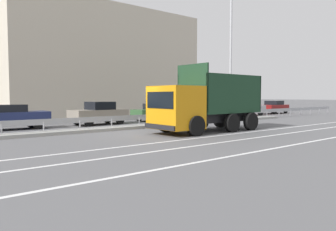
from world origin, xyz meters
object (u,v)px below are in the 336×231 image
parked_car_6 (202,111)px  parked_car_8 (274,107)px  parked_car_3 (11,117)px  street_lamp_2 (232,48)px  parked_car_5 (158,112)px  dump_truck (197,109)px  church_tower (50,73)px  median_road_sign (211,107)px  parked_car_4 (99,113)px  parked_car_7 (245,108)px

parked_car_6 → parked_car_8: bearing=92.3°
parked_car_3 → street_lamp_2: bearing=76.8°
parked_car_5 → parked_car_6: (5.08, 0.02, -0.04)m
dump_truck → church_tower: 33.98m
median_road_sign → parked_car_5: median_road_sign is taller
street_lamp_2 → parked_car_8: 14.27m
parked_car_5 → parked_car_6: parked_car_5 is taller
dump_truck → parked_car_4: dump_truck is taller
parked_car_4 → median_road_sign: bearing=-120.3°
street_lamp_2 → parked_car_4: street_lamp_2 is taller
median_road_sign → parked_car_7: median_road_sign is taller
parked_car_5 → church_tower: bearing=179.5°
dump_truck → street_lamp_2: size_ratio=0.67×
parked_car_4 → parked_car_5: 5.46m
median_road_sign → church_tower: (-1.65, 29.43, 4.06)m
church_tower → dump_truck: bearing=-96.7°
parked_car_4 → parked_car_7: bearing=-93.3°
street_lamp_2 → parked_car_7: street_lamp_2 is taller
parked_car_5 → parked_car_4: bearing=-87.8°
parked_car_3 → parked_car_6: parked_car_3 is taller
dump_truck → church_tower: church_tower is taller
parked_car_3 → church_tower: size_ratio=0.36×
parked_car_6 → parked_car_8: size_ratio=1.09×
median_road_sign → parked_car_3: bearing=162.8°
median_road_sign → parked_car_6: (3.10, 4.05, -0.51)m
dump_truck → parked_car_6: dump_truck is taller
median_road_sign → church_tower: size_ratio=0.19×
parked_car_7 → street_lamp_2: bearing=123.2°
parked_car_3 → parked_car_5: 11.17m
parked_car_7 → parked_car_3: bearing=93.3°
street_lamp_2 → parked_car_5: (-4.21, 4.13, -5.08)m
parked_car_8 → median_road_sign: bearing=101.7°
parked_car_3 → parked_car_7: bearing=91.1°
dump_truck → parked_car_3: (-7.55, 8.16, -0.56)m
parked_car_5 → parked_car_6: bearing=90.4°
parked_car_8 → parked_car_4: bearing=87.0°
parked_car_7 → parked_car_5: bearing=92.6°
dump_truck → parked_car_5: (3.62, 8.12, -0.61)m
dump_truck → parked_car_8: dump_truck is taller
street_lamp_2 → parked_car_5: bearing=135.6°
median_road_sign → parked_car_4: median_road_sign is taller
dump_truck → church_tower: bearing=-6.5°
dump_truck → parked_car_3: bearing=43.0°
street_lamp_2 → church_tower: church_tower is taller
parked_car_3 → parked_car_6: (16.25, -0.02, -0.09)m
parked_car_8 → church_tower: size_ratio=0.36×
church_tower → parked_car_3: bearing=-114.4°
parked_car_5 → parked_car_7: size_ratio=0.96×
parked_car_8 → church_tower: (-16.55, 25.29, 4.49)m
parked_car_3 → dump_truck: bearing=44.7°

